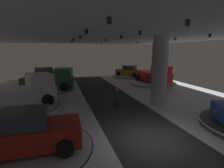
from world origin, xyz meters
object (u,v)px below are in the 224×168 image
Objects in this scene: display_car_near_left at (28,132)px; pickup_truck_far_right at (154,76)px; display_car_deep_right at (129,71)px; display_platform_far_left at (49,90)px; pickup_truck_mid_left at (21,93)px; display_car_deep_left at (43,74)px; visitor_walking_near at (117,97)px; column_right at (159,71)px; display_platform_deep_left at (44,80)px; display_platform_far_right at (153,83)px; pickup_truck_far_left at (51,81)px; display_platform_mid_left at (18,108)px; display_platform_deep_right at (129,76)px; display_platform_near_left at (31,151)px.

pickup_truck_far_right is (13.12, 12.17, 0.12)m from display_car_near_left.
pickup_truck_far_right reaches higher than display_car_deep_right.
display_platform_far_left is 6.20m from pickup_truck_mid_left.
display_car_near_left is at bearing -87.38° from display_car_deep_left.
pickup_truck_far_right reaches higher than visitor_walking_near.
display_platform_deep_left is (-10.01, 14.36, -2.57)m from column_right.
display_platform_deep_left is at bearing 154.60° from display_platform_far_right.
pickup_truck_far_left is at bearing 71.96° from pickup_truck_mid_left.
display_platform_far_left is 6.84m from display_platform_deep_left.
visitor_walking_near is at bearing -13.18° from display_platform_mid_left.
display_platform_far_left is at bearing 89.27° from display_car_near_left.
pickup_truck_mid_left is (-1.90, -5.82, 0.09)m from pickup_truck_far_left.
display_platform_deep_right is at bearing 95.42° from pickup_truck_far_right.
display_platform_near_left is at bearing -87.29° from display_car_deep_left.
visitor_walking_near is (-7.62, -7.80, 0.77)m from display_platform_far_right.
display_car_deep_left reaches higher than display_platform_far_right.
pickup_truck_mid_left is 3.59× the size of visitor_walking_near.
display_car_deep_left is (-1.35, 6.84, -0.08)m from pickup_truck_far_left.
display_platform_far_right is 6.79m from display_car_deep_right.
display_platform_mid_left is 1.11× the size of display_platform_deep_right.
pickup_truck_far_left is 6.97m from display_car_deep_left.
display_platform_far_right is 6.76m from display_platform_deep_right.
display_platform_deep_right is (12.29, 6.84, 0.01)m from display_platform_far_left.
display_platform_deep_left is at bearing -179.75° from display_car_deep_right.
display_platform_far_left is 1.33× the size of display_car_near_left.
display_platform_deep_right is (13.88, 12.72, -1.11)m from pickup_truck_mid_left.
display_platform_mid_left is at bearing -158.68° from pickup_truck_far_right.
column_right is 0.97× the size of display_platform_far_left.
display_platform_deep_left is at bearing 113.83° from visitor_walking_near.
pickup_truck_far_right reaches higher than display_car_near_left.
column_right is 11.58m from pickup_truck_far_left.
column_right is 1.01× the size of display_platform_deep_right.
pickup_truck_far_left is at bearing 87.80° from display_car_near_left.
display_platform_deep_right is 3.42× the size of visitor_walking_near.
display_platform_far_right is (12.94, 0.11, 0.01)m from display_platform_far_left.
display_platform_near_left is 17.90m from pickup_truck_far_right.
display_car_deep_left reaches higher than display_platform_deep_right.
display_platform_mid_left is 19.13m from display_platform_deep_right.
pickup_truck_mid_left is 18.86m from display_platform_deep_right.
column_right reaches higher than display_platform_far_left.
column_right is at bearing -103.12° from display_car_deep_right.
display_platform_deep_right is 0.87m from display_car_deep_right.
display_platform_mid_left is at bearing -107.38° from display_platform_far_left.
display_car_near_left is 19.18m from display_platform_deep_left.
display_car_near_left is (-0.16, -12.38, 0.93)m from display_platform_far_left.
column_right is at bearing -55.21° from display_car_deep_left.
pickup_truck_far_right is at bearing -0.66° from pickup_truck_far_left.
visitor_walking_near is (5.48, 4.69, -0.15)m from display_car_near_left.
display_platform_far_right is (14.82, 6.11, -0.04)m from display_platform_mid_left.
pickup_truck_mid_left is at bearing -157.57° from display_platform_far_right.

